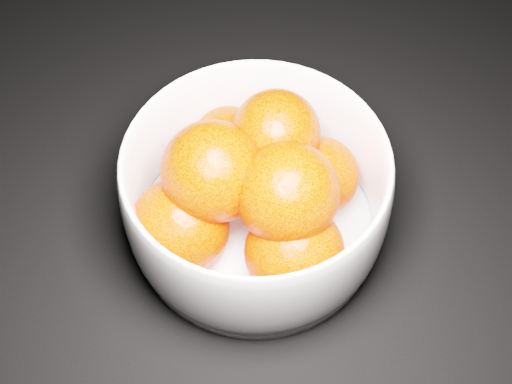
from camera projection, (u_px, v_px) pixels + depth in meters
The scene contains 2 objects.
bowl at pixel (256, 196), 0.63m from camera, with size 0.24×0.24×0.12m.
orange_pile at pixel (254, 191), 0.62m from camera, with size 0.20×0.20×0.13m.
Camera 1 is at (-0.04, -0.42, 0.58)m, focal length 50.00 mm.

